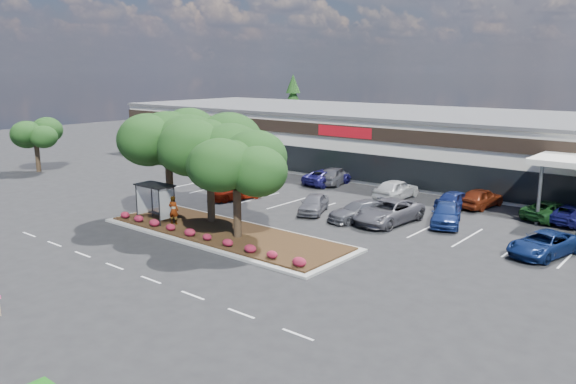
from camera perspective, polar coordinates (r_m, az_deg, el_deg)
The scene contains 28 objects.
ground at distance 32.88m, azimuth -9.02°, elevation -6.53°, with size 160.00×160.00×0.00m, color black.
retail_store at distance 59.70m, azimuth 15.99°, elevation 4.74°, with size 80.40×25.20×6.25m.
landscape_island at distance 36.83m, azimuth -6.47°, elevation -4.18°, with size 18.00×6.00×0.26m.
lane_markings at distance 40.31m, azimuth 1.95°, elevation -2.84°, with size 33.12×20.06×0.01m.
shrub_row at distance 35.35m, azimuth -8.92°, elevation -4.31°, with size 17.00×0.80×0.50m, color maroon, non-canonical shape.
bus_shelter at distance 39.69m, azimuth -13.20°, elevation 0.02°, with size 2.75×1.55×2.59m.
island_tree_west at distance 40.67m, azimuth -12.03°, elevation 3.09°, with size 7.20×7.20×7.89m, color #193210, non-canonical shape.
island_tree_mid at distance 38.54m, azimuth -7.93°, elevation 2.31°, with size 6.60×6.60×7.32m, color #193210, non-canonical shape.
island_tree_east at distance 34.77m, azimuth -5.23°, elevation 0.61°, with size 5.80×5.80×6.50m, color #193210, non-canonical shape.
tree_west_far at distance 64.58m, azimuth -24.19°, elevation 4.36°, with size 4.80×4.80×5.61m, color #193210, non-canonical shape.
conifer_north_west at distance 85.51m, azimuth 0.52°, elevation 8.61°, with size 4.40×4.40×10.00m, color #193210.
person_waiting at distance 38.79m, azimuth -11.55°, elevation -1.80°, with size 0.72×0.47×1.96m, color #594C47.
car_0 at distance 52.01m, azimuth -5.26°, elevation 1.54°, with size 1.82×5.21×1.72m, color #174315.
car_1 at distance 52.35m, azimuth -6.12°, elevation 1.58°, with size 2.01×4.99×1.70m, color #111256.
car_2 at distance 46.82m, azimuth -5.23°, elevation 0.14°, with size 1.95×4.81×1.39m, color #991C0A.
car_3 at distance 42.13m, azimuth 2.63°, elevation -1.18°, with size 1.69×4.19×1.43m, color slate.
car_4 at distance 40.24m, azimuth 7.31°, elevation -1.92°, with size 1.98×4.88×1.42m, color #5B5B63.
car_5 at distance 39.88m, azimuth 10.17°, elevation -1.98°, with size 2.72×5.90×1.64m, color #5C5A62.
car_6 at distance 40.30m, azimuth 15.76°, elevation -2.13°, with size 1.91×4.75×1.62m, color navy.
car_7 at distance 35.73m, azimuth 24.55°, elevation -4.82°, with size 2.31×5.01×1.39m, color navy.
car_9 at distance 57.99m, azimuth -1.87°, elevation 2.65°, with size 1.70×4.88×1.61m, color silver.
car_10 at distance 52.87m, azimuth 4.78°, elevation 1.71°, with size 1.99×4.94×1.68m, color slate.
car_11 at distance 52.59m, azimuth 4.04°, elevation 1.53°, with size 2.38×5.17×1.44m, color navy.
car_12 at distance 47.39m, azimuth 10.93°, elevation 0.29°, with size 2.00×4.96×1.69m, color silver.
car_13 at distance 45.16m, azimuth 16.66°, elevation -0.73°, with size 1.75×4.35×1.48m, color navy.
car_14 at distance 46.19m, azimuth 19.01°, elevation -0.56°, with size 1.85×4.59×1.56m, color maroon.
car_15 at distance 44.01m, azimuth 26.94°, elevation -2.01°, with size 2.20×4.76×1.32m, color navy.
car_16 at distance 44.35m, azimuth 25.27°, elevation -1.71°, with size 2.30×4.98×1.39m, color #19481D.
Camera 1 is at (23.41, -20.55, 10.54)m, focal length 35.00 mm.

